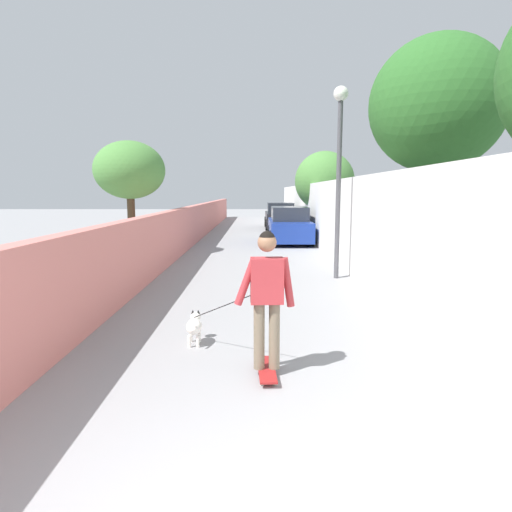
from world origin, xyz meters
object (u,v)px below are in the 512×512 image
object	(u,v)px
car_far	(280,217)
tree_left_near	(130,171)
tree_right_mid	(325,181)
tree_right_distant	(437,106)
skateboard	(267,369)
lamp_post	(339,151)
person_skateboarder	(267,289)
car_near	(289,226)
dog	(195,325)

from	to	relation	value
car_far	tree_left_near	bearing A→B (deg)	152.79
tree_right_mid	car_far	xyz separation A→B (m)	(5.11, 1.81, -1.96)
tree_right_mid	tree_right_distant	bearing A→B (deg)	-177.22
skateboard	tree_right_distant	bearing A→B (deg)	-38.86
tree_right_mid	skateboard	world-z (taller)	tree_right_mid
skateboard	car_far	bearing A→B (deg)	-3.54
lamp_post	car_far	size ratio (longest dim) A/B	1.07
tree_left_near	car_far	distance (m)	12.68
tree_left_near	tree_right_distant	xyz separation A→B (m)	(-5.50, -8.09, 1.08)
tree_right_mid	person_skateboarder	distance (m)	16.45
lamp_post	car_near	xyz separation A→B (m)	(7.93, 0.60, -2.45)
person_skateboarder	lamp_post	bearing A→B (deg)	-17.77
car_near	person_skateboarder	bearing A→B (deg)	174.61
lamp_post	car_far	bearing A→B (deg)	2.26
tree_right_distant	car_near	size ratio (longest dim) A/B	1.28
tree_right_mid	person_skateboarder	size ratio (longest dim) A/B	2.48
tree_right_distant	dog	distance (m)	6.91
car_near	car_far	size ratio (longest dim) A/B	0.96
car_far	tree_right_distant	bearing A→B (deg)	-171.88
tree_right_mid	car_far	bearing A→B (deg)	19.53
lamp_post	car_near	bearing A→B (deg)	4.33
tree_left_near	skateboard	xyz separation A→B (m)	(-10.07, -4.41, -2.81)
tree_left_near	dog	size ratio (longest dim) A/B	2.81
lamp_post	car_near	size ratio (longest dim) A/B	1.11
tree_left_near	skateboard	bearing A→B (deg)	-156.37
tree_right_mid	skateboard	distance (m)	16.58
tree_left_near	car_near	size ratio (longest dim) A/B	0.92
tree_right_distant	skateboard	world-z (taller)	tree_right_distant
tree_left_near	car_far	xyz separation A→B (m)	(11.11, -5.72, -2.16)
person_skateboarder	dog	bearing A→B (deg)	42.92
car_far	person_skateboarder	bearing A→B (deg)	176.46
tree_right_distant	person_skateboarder	size ratio (longest dim) A/B	3.27
tree_right_mid	lamp_post	size ratio (longest dim) A/B	0.87
tree_right_distant	person_skateboarder	distance (m)	6.55
car_near	skateboard	bearing A→B (deg)	174.61
person_skateboarder	car_near	xyz separation A→B (m)	(13.89, -1.31, -0.33)
tree_right_distant	dog	world-z (taller)	tree_right_distant
lamp_post	tree_left_near	bearing A→B (deg)	56.94
skateboard	person_skateboarder	size ratio (longest dim) A/B	0.49
person_skateboarder	car_far	xyz separation A→B (m)	(21.18, -1.31, -0.33)
tree_left_near	dog	distance (m)	9.95
skateboard	car_far	size ratio (longest dim) A/B	0.18
person_skateboarder	dog	size ratio (longest dim) A/B	1.19
car_near	tree_left_near	bearing A→B (deg)	123.77
skateboard	lamp_post	bearing A→B (deg)	-17.77
tree_right_distant	skateboard	size ratio (longest dim) A/B	6.67
tree_right_mid	lamp_post	bearing A→B (deg)	173.15
tree_left_near	car_far	size ratio (longest dim) A/B	0.88
tree_right_mid	car_far	size ratio (longest dim) A/B	0.93
lamp_post	dog	xyz separation A→B (m)	(-4.88, 2.92, -2.90)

